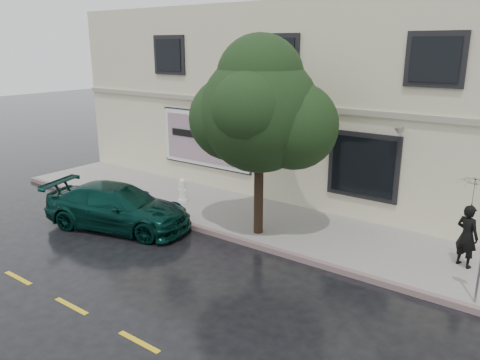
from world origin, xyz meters
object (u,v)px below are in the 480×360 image
Objects in this scene: car at (118,207)px; street_tree at (260,113)px; fire_hydrant at (183,190)px; pedestrian at (467,236)px.

car is 0.89× the size of street_tree.
street_tree reaches higher than fire_hydrant.
street_tree is (3.99, 1.98, 3.05)m from car.
car is at bearing -153.58° from street_tree.
pedestrian is at bearing 12.95° from street_tree.
street_tree is 6.18× the size of fire_hydrant.
street_tree is at bearing 37.83° from pedestrian.
pedestrian is at bearing -86.64° from car.
pedestrian is at bearing -4.17° from fire_hydrant.
pedestrian is 9.30m from fire_hydrant.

